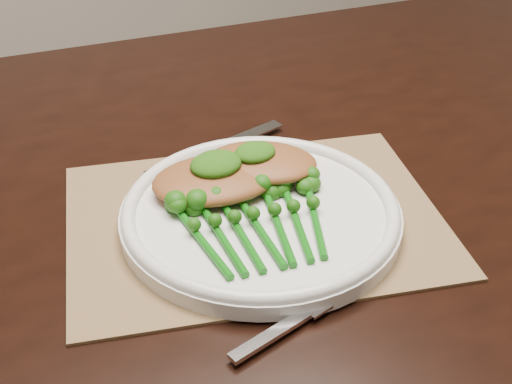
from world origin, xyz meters
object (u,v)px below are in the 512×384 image
dinner_plate (261,213)px  chicken_fillet_left (215,179)px  broccolini_bundle (260,230)px  dining_table (255,374)px  placemat (255,219)px

dinner_plate → chicken_fillet_left: chicken_fillet_left is taller
chicken_fillet_left → broccolini_bundle: chicken_fillet_left is taller
chicken_fillet_left → dining_table: bearing=46.7°
broccolini_bundle → dining_table: bearing=74.2°
dining_table → dinner_plate: 0.41m
placemat → dining_table: bearing=77.4°
placemat → chicken_fillet_left: chicken_fillet_left is taller
dining_table → broccolini_bundle: 0.43m
dinner_plate → broccolini_bundle: 0.04m
placemat → chicken_fillet_left: (-0.02, 0.05, 0.03)m
dinner_plate → chicken_fillet_left: 0.06m
placemat → dinner_plate: size_ratio=1.34×
dinner_plate → broccolini_bundle: size_ratio=1.62×
dinner_plate → chicken_fillet_left: size_ratio=2.13×
dinner_plate → chicken_fillet_left: (-0.02, 0.06, 0.02)m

